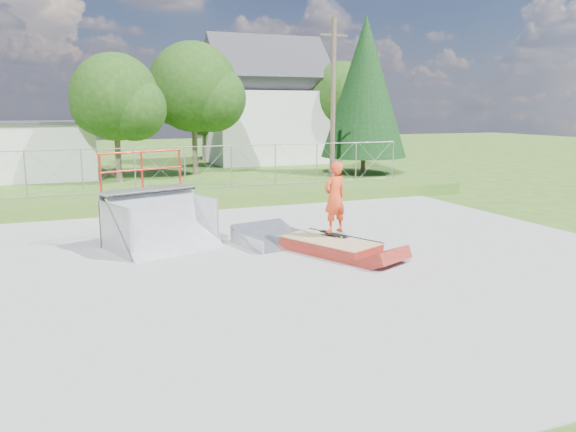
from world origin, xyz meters
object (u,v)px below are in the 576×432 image
object	(u,v)px
quarter_pipe	(161,202)
flat_bank_ramp	(272,237)
skater	(335,200)
grind_box	(330,246)

from	to	relation	value
quarter_pipe	flat_bank_ramp	distance (m)	3.21
quarter_pipe	skater	world-z (taller)	quarter_pipe
grind_box	skater	xyz separation A→B (m)	(0.26, 0.28, 1.20)
quarter_pipe	flat_bank_ramp	world-z (taller)	quarter_pipe
quarter_pipe	skater	xyz separation A→B (m)	(4.35, -1.88, 0.08)
grind_box	flat_bank_ramp	size ratio (longest dim) A/B	1.63
flat_bank_ramp	quarter_pipe	bearing A→B (deg)	152.85
grind_box	quarter_pipe	xyz separation A→B (m)	(-4.08, 2.16, 1.13)
quarter_pipe	grind_box	bearing A→B (deg)	-47.06
quarter_pipe	flat_bank_ramp	bearing A→B (deg)	-33.44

